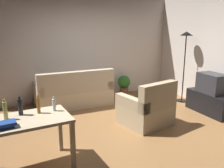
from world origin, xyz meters
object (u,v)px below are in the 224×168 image
(bottle_amber, at_px, (38,105))
(couch, at_px, (74,94))
(bottle_dark, at_px, (20,107))
(bottle_clear, at_px, (54,105))
(desk, at_px, (25,127))
(book_stack, at_px, (5,125))
(tv_stand, at_px, (210,103))
(bottle_squat, at_px, (5,110))
(torchiere_lamp, at_px, (186,48))
(tv, at_px, (212,83))
(armchair, at_px, (147,109))
(potted_plant, at_px, (124,84))

(bottle_amber, bearing_deg, couch, 63.05)
(bottle_dark, height_order, bottle_clear, bottle_dark)
(desk, xyz_separation_m, book_stack, (-0.24, -0.20, 0.15))
(couch, relative_size, bottle_dark, 6.85)
(tv_stand, relative_size, desk, 0.89)
(desk, relative_size, bottle_squat, 4.45)
(torchiere_lamp, bearing_deg, bottle_dark, -161.28)
(couch, relative_size, tv_stand, 1.67)
(couch, distance_m, tv_stand, 3.22)
(desk, bearing_deg, bottle_dark, 94.27)
(tv_stand, relative_size, book_stack, 4.06)
(torchiere_lamp, bearing_deg, bottle_clear, -158.70)
(tv, height_order, armchair, same)
(couch, distance_m, armchair, 2.01)
(couch, xyz_separation_m, tv_stand, (2.68, -1.77, -0.07))
(armchair, distance_m, book_stack, 2.79)
(torchiere_lamp, xyz_separation_m, armchair, (-1.66, -0.90, -1.09))
(tv, xyz_separation_m, potted_plant, (-1.14, 2.09, -0.37))
(torchiere_lamp, relative_size, bottle_squat, 6.48)
(tv, height_order, bottle_clear, bottle_clear)
(desk, height_order, bottle_dark, bottle_dark)
(bottle_dark, bearing_deg, torchiere_lamp, 18.72)
(tv_stand, bearing_deg, desk, 98.57)
(desk, height_order, bottle_amber, bottle_amber)
(tv_stand, bearing_deg, book_stack, 100.71)
(tv_stand, distance_m, book_stack, 4.38)
(bottle_amber, bearing_deg, bottle_clear, 0.60)
(torchiere_lamp, bearing_deg, bottle_squat, -161.06)
(tv_stand, distance_m, bottle_clear, 3.68)
(desk, distance_m, potted_plant, 3.97)
(desk, distance_m, bottle_dark, 0.29)
(armchair, distance_m, bottle_squat, 2.71)
(torchiere_lamp, bearing_deg, couch, 162.74)
(couch, height_order, torchiere_lamp, torchiere_lamp)
(torchiere_lamp, xyz_separation_m, bottle_squat, (-4.25, -1.46, -0.53))
(bottle_dark, xyz_separation_m, bottle_clear, (0.46, -0.03, -0.02))
(torchiere_lamp, distance_m, desk, 4.39)
(couch, height_order, tv_stand, couch)
(tv, xyz_separation_m, bottle_squat, (-4.26, -0.52, 0.18))
(tv, distance_m, bottle_clear, 3.64)
(desk, height_order, armchair, armchair)
(tv, bearing_deg, bottle_clear, 97.30)
(bottle_squat, height_order, bottle_amber, bottle_squat)
(tv_stand, xyz_separation_m, desk, (-4.03, -0.61, 0.41))
(couch, xyz_separation_m, bottle_amber, (-1.14, -2.24, 0.57))
(couch, relative_size, book_stack, 6.79)
(tv, xyz_separation_m, desk, (-4.04, -0.61, -0.05))
(torchiere_lamp, bearing_deg, armchair, -151.56)
(torchiere_lamp, height_order, book_stack, torchiere_lamp)
(desk, bearing_deg, book_stack, -143.49)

